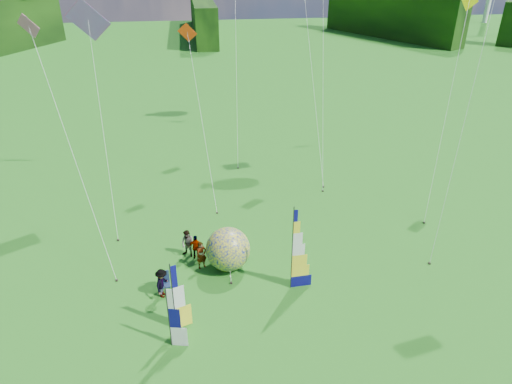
{
  "coord_description": "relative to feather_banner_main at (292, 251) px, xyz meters",
  "views": [
    {
      "loc": [
        -3.87,
        -15.25,
        15.81
      ],
      "look_at": [
        -1.0,
        4.0,
        5.5
      ],
      "focal_mm": 32.0,
      "sensor_mm": 36.0,
      "label": 1
    }
  ],
  "objects": [
    {
      "name": "ground",
      "position": [
        -0.75,
        -3.28,
        -2.38
      ],
      "size": [
        220.0,
        220.0,
        0.0
      ],
      "primitive_type": "plane",
      "color": "#3D822C",
      "rests_on": "ground"
    },
    {
      "name": "treeline_ring",
      "position": [
        -0.75,
        -3.28,
        1.62
      ],
      "size": [
        210.0,
        210.0,
        8.0
      ],
      "primitive_type": null,
      "color": "#265C10",
      "rests_on": "ground"
    },
    {
      "name": "feather_banner_main",
      "position": [
        0.0,
        0.0,
        0.0
      ],
      "size": [
        1.29,
        0.17,
        4.76
      ],
      "primitive_type": null,
      "rotation": [
        0.0,
        0.0,
        0.06
      ],
      "color": "#0D0A62",
      "rests_on": "ground"
    },
    {
      "name": "side_banner_left",
      "position": [
        -5.98,
        -2.14,
        -0.55
      ],
      "size": [
        0.99,
        0.42,
        3.66
      ],
      "primitive_type": null,
      "rotation": [
        0.0,
        0.0,
        0.33
      ],
      "color": "yellow",
      "rests_on": "ground"
    },
    {
      "name": "side_banner_far",
      "position": [
        -6.18,
        -3.12,
        -0.76
      ],
      "size": [
        0.96,
        0.32,
        3.24
      ],
      "primitive_type": null,
      "rotation": [
        0.0,
        0.0,
        -0.23
      ],
      "color": "white",
      "rests_on": "ground"
    },
    {
      "name": "bol_inflatable",
      "position": [
        -3.09,
        2.25,
        -1.15
      ],
      "size": [
        3.09,
        3.09,
        2.46
      ],
      "primitive_type": "sphere",
      "rotation": [
        0.0,
        0.0,
        -0.3
      ],
      "color": "navy",
      "rests_on": "ground"
    },
    {
      "name": "spectator_a",
      "position": [
        -4.56,
        2.45,
        -1.54
      ],
      "size": [
        0.72,
        0.62,
        1.67
      ],
      "primitive_type": "imported",
      "rotation": [
        0.0,
        0.0,
        0.44
      ],
      "color": "#66594C",
      "rests_on": "ground"
    },
    {
      "name": "spectator_b",
      "position": [
        -5.3,
        3.67,
        -1.53
      ],
      "size": [
        0.92,
        0.8,
        1.71
      ],
      "primitive_type": "imported",
      "rotation": [
        0.0,
        0.0,
        -0.58
      ],
      "color": "#66594C",
      "rests_on": "ground"
    },
    {
      "name": "spectator_c",
      "position": [
        -6.65,
        0.32,
        -1.55
      ],
      "size": [
        0.74,
        1.14,
        1.65
      ],
      "primitive_type": "imported",
      "rotation": [
        0.0,
        0.0,
        1.22
      ],
      "color": "#66594C",
      "rests_on": "ground"
    },
    {
      "name": "spectator_d",
      "position": [
        -4.84,
        3.38,
        -1.62
      ],
      "size": [
        0.92,
        0.44,
        1.52
      ],
      "primitive_type": "imported",
      "rotation": [
        0.0,
        0.0,
        3.05
      ],
      "color": "#66594C",
      "rests_on": "ground"
    },
    {
      "name": "camp_chair",
      "position": [
        -6.58,
        0.61,
        -1.8
      ],
      "size": [
        0.72,
        0.72,
        1.15
      ],
      "primitive_type": null,
      "rotation": [
        0.0,
        0.0,
        0.1
      ],
      "color": "#101F3A",
      "rests_on": "ground"
    },
    {
      "name": "kite_whale",
      "position": [
        5.01,
        16.68,
        6.53
      ],
      "size": [
        8.94,
        15.51,
        17.82
      ],
      "primitive_type": null,
      "rotation": [
        0.0,
        0.0,
        -0.36
      ],
      "color": "black",
      "rests_on": "ground"
    },
    {
      "name": "kite_rainbow_delta",
      "position": [
        -10.15,
        9.79,
        4.73
      ],
      "size": [
        6.32,
        12.65,
        14.21
      ],
      "primitive_type": null,
      "rotation": [
        0.0,
        0.0,
        -0.05
      ],
      "color": "#F01A47",
      "rests_on": "ground"
    },
    {
      "name": "kite_parafoil",
      "position": [
        10.42,
        3.64,
        7.79
      ],
      "size": [
        8.55,
        9.85,
        20.34
      ],
      "primitive_type": null,
      "rotation": [
        0.0,
        0.0,
        0.03
      ],
      "color": "#AB0F0B",
      "rests_on": "ground"
    },
    {
      "name": "small_kite_red",
      "position": [
        -3.87,
        12.31,
        3.5
      ],
      "size": [
        4.63,
        10.68,
        11.76
      ],
      "primitive_type": null,
      "rotation": [
        0.0,
        0.0,
        0.12
      ],
      "color": "red",
      "rests_on": "ground"
    },
    {
      "name": "small_kite_orange",
      "position": [
        5.43,
        14.86,
        6.55
      ],
      "size": [
        6.91,
        12.56,
        17.86
      ],
      "primitive_type": null,
      "rotation": [
        0.0,
        0.0,
        0.23
      ],
      "color": "#FF7002",
      "rests_on": "ground"
    },
    {
      "name": "small_kite_yellow",
      "position": [
        12.44,
        8.84,
        4.69
      ],
      "size": [
        9.12,
        11.37,
        14.13
      ],
      "primitive_type": null,
      "rotation": [
        0.0,
        0.0,
        0.19
      ],
      "color": "#FFE800",
      "rests_on": "ground"
    },
    {
      "name": "small_kite_pink",
      "position": [
        -11.17,
        5.71,
        4.28
      ],
      "size": [
        9.71,
        11.59,
        13.32
      ],
      "primitive_type": null,
      "rotation": [
        0.0,
        0.0,
        -0.41
      ],
      "color": "#D75B93",
      "rests_on": "ground"
    },
    {
      "name": "small_kite_green",
      "position": [
        -0.51,
        20.3,
        6.08
      ],
      "size": [
        4.18,
        12.76,
        16.93
      ],
      "primitive_type": null,
      "rotation": [
        0.0,
        0.0,
        0.03
      ],
      "color": "green",
      "rests_on": "ground"
    }
  ]
}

